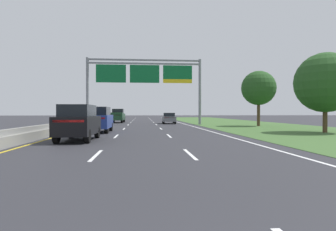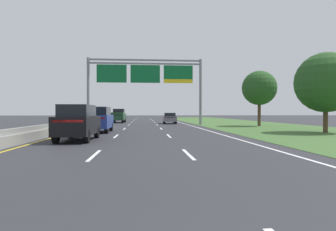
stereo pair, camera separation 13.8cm
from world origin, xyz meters
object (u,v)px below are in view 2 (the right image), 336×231
at_px(car_blue_left_lane_suv, 99,119).
at_px(car_black_left_lane_suv, 78,122).
at_px(overhead_sign_gantry, 145,77).
at_px(roadside_tree_near, 326,83).
at_px(roadside_tree_mid, 259,88).
at_px(car_grey_right_lane_sedan, 170,118).
at_px(pickup_truck_darkgreen, 118,116).

bearing_deg(car_blue_left_lane_suv, car_black_left_lane_suv, 178.91).
bearing_deg(overhead_sign_gantry, car_black_left_lane_suv, -101.21).
relative_size(overhead_sign_gantry, roadside_tree_near, 2.31).
bearing_deg(car_blue_left_lane_suv, roadside_tree_near, -96.57).
xyz_separation_m(overhead_sign_gantry, roadside_tree_mid, (13.51, -4.64, -1.70)).
height_order(car_black_left_lane_suv, car_blue_left_lane_suv, same).
bearing_deg(car_black_left_lane_suv, roadside_tree_mid, -47.04).
distance_m(roadside_tree_near, roadside_tree_mid, 11.20).
relative_size(overhead_sign_gantry, roadside_tree_mid, 2.28).
xyz_separation_m(car_blue_left_lane_suv, roadside_tree_near, (18.48, -2.18, 2.99)).
relative_size(overhead_sign_gantry, car_grey_right_lane_sedan, 3.38).
relative_size(pickup_truck_darkgreen, car_blue_left_lane_suv, 1.16).
bearing_deg(car_grey_right_lane_sedan, roadside_tree_mid, -129.35).
relative_size(pickup_truck_darkgreen, car_grey_right_lane_sedan, 1.23).
bearing_deg(overhead_sign_gantry, car_grey_right_lane_sedan, 48.35).
xyz_separation_m(overhead_sign_gantry, roadside_tree_near, (14.53, -15.78, -2.15)).
distance_m(overhead_sign_gantry, car_black_left_lane_suv, 21.71).
xyz_separation_m(pickup_truck_darkgreen, roadside_tree_mid, (17.72, -13.32, 3.46)).
distance_m(car_blue_left_lane_suv, car_grey_right_lane_sedan, 19.13).
bearing_deg(car_grey_right_lane_sedan, car_blue_left_lane_suv, 158.51).
distance_m(overhead_sign_gantry, car_grey_right_lane_sedan, 7.62).
height_order(car_blue_left_lane_suv, roadside_tree_near, roadside_tree_near).
distance_m(car_black_left_lane_suv, roadside_tree_near, 19.50).
relative_size(pickup_truck_darkgreen, car_black_left_lane_suv, 1.16).
bearing_deg(car_blue_left_lane_suv, overhead_sign_gantry, -16.02).
bearing_deg(pickup_truck_darkgreen, overhead_sign_gantry, -152.48).
relative_size(roadside_tree_near, roadside_tree_mid, 0.99).
height_order(overhead_sign_gantry, pickup_truck_darkgreen, overhead_sign_gantry).
height_order(overhead_sign_gantry, car_grey_right_lane_sedan, overhead_sign_gantry).
bearing_deg(car_blue_left_lane_suv, car_grey_right_lane_sedan, -22.93).
xyz_separation_m(overhead_sign_gantry, car_black_left_lane_suv, (-4.10, -20.69, -5.14)).
relative_size(car_blue_left_lane_suv, car_grey_right_lane_sedan, 1.06).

